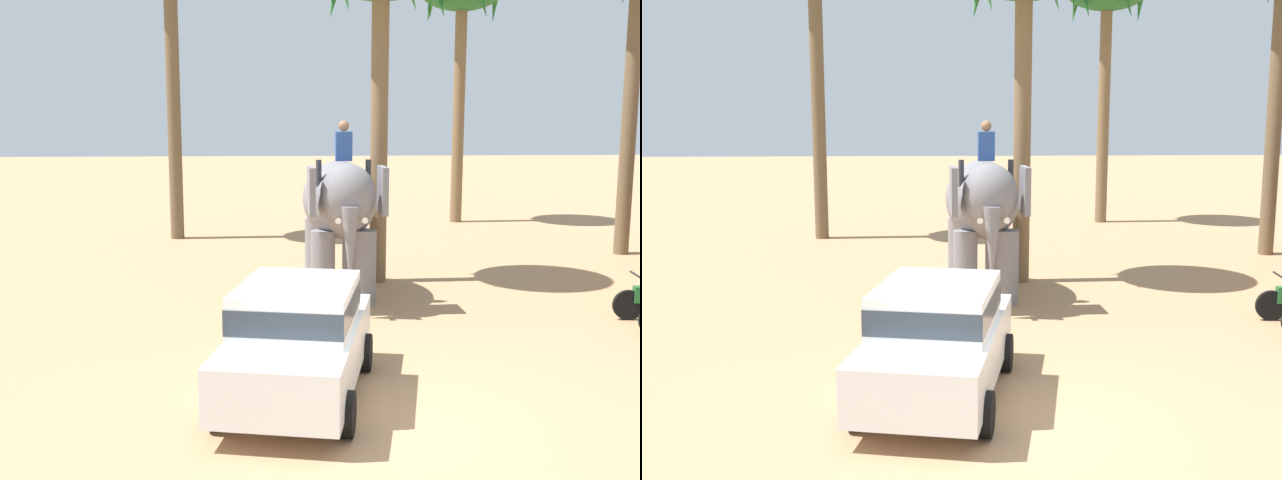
{
  "view_description": "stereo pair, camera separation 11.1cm",
  "coord_description": "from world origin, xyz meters",
  "views": [
    {
      "loc": [
        -1.12,
        -9.54,
        4.1
      ],
      "look_at": [
        -0.27,
        5.2,
        1.6
      ],
      "focal_mm": 43.27,
      "sensor_mm": 36.0,
      "label": 1
    },
    {
      "loc": [
        -1.01,
        -9.55,
        4.1
      ],
      "look_at": [
        -0.27,
        5.2,
        1.6
      ],
      "focal_mm": 43.27,
      "sensor_mm": 36.0,
      "label": 2
    }
  ],
  "objects": [
    {
      "name": "elephant_with_mahout",
      "position": [
        0.28,
        7.07,
        1.99
      ],
      "size": [
        1.67,
        3.88,
        3.88
      ],
      "color": "slate",
      "rests_on": "ground"
    },
    {
      "name": "car_sedan_foreground",
      "position": [
        -0.82,
        1.05,
        0.93
      ],
      "size": [
        2.51,
        4.36,
        1.7
      ],
      "color": "white",
      "rests_on": "ground"
    },
    {
      "name": "ground_plane",
      "position": [
        0.0,
        0.0,
        0.0
      ],
      "size": [
        120.0,
        120.0,
        0.0
      ],
      "primitive_type": "plane",
      "color": "tan"
    }
  ]
}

